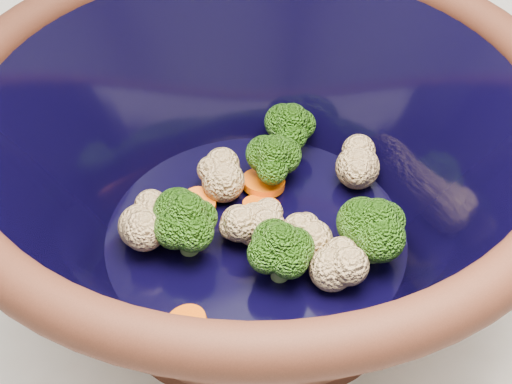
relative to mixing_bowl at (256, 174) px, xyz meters
The scene contains 2 objects.
mixing_bowl is the anchor object (origin of this frame).
vegetable_pile 0.03m from the mixing_bowl, 12.59° to the left, with size 0.20×0.17×0.05m.
Camera 1 is at (-0.04, -0.35, 1.31)m, focal length 50.00 mm.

